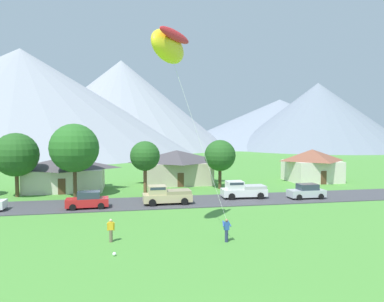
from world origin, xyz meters
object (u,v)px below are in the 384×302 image
at_px(tree_near_left, 16,155).
at_px(parked_car_silver_mid_west, 307,191).
at_px(tree_right_of_center, 74,148).
at_px(tree_far_right, 145,156).
at_px(house_right_center, 177,166).
at_px(soccer_ball, 114,254).
at_px(pickup_truck_sand_west_side, 166,195).
at_px(parked_car_red_mid_east, 88,200).
at_px(kite_flyer_with_kite, 169,47).
at_px(pickup_truck_white_east_side, 243,190).
at_px(house_left_center, 312,165).
at_px(house_leftmost, 66,173).
at_px(watcher_person, 111,230).
at_px(tree_center, 220,156).

xyz_separation_m(tree_near_left, parked_car_silver_mid_west, (33.50, -7.69, -4.19)).
relative_size(tree_right_of_center, tree_far_right, 1.32).
distance_m(house_right_center, tree_right_of_center, 16.43).
bearing_deg(soccer_ball, tree_near_left, 117.66).
bearing_deg(parked_car_silver_mid_west, tree_far_right, 161.97).
relative_size(pickup_truck_sand_west_side, soccer_ball, 21.79).
bearing_deg(tree_far_right, parked_car_silver_mid_west, -18.03).
height_order(parked_car_red_mid_east, kite_flyer_with_kite, kite_flyer_with_kite).
bearing_deg(pickup_truck_white_east_side, kite_flyer_with_kite, -128.25).
relative_size(house_right_center, tree_near_left, 1.37).
relative_size(tree_far_right, pickup_truck_white_east_side, 1.26).
height_order(house_left_center, pickup_truck_white_east_side, house_left_center).
height_order(tree_near_left, parked_car_silver_mid_west, tree_near_left).
height_order(parked_car_red_mid_east, pickup_truck_white_east_side, pickup_truck_white_east_side).
xyz_separation_m(parked_car_silver_mid_west, soccer_ball, (-21.52, -15.17, -0.75)).
distance_m(house_leftmost, tree_near_left, 6.89).
xyz_separation_m(tree_far_right, pickup_truck_sand_west_side, (1.86, -6.06, -3.75)).
height_order(tree_near_left, pickup_truck_sand_west_side, tree_near_left).
height_order(kite_flyer_with_kite, soccer_ball, kite_flyer_with_kite).
bearing_deg(house_leftmost, watcher_person, -74.33).
height_order(house_leftmost, house_right_center, house_right_center).
relative_size(pickup_truck_white_east_side, soccer_ball, 22.05).
bearing_deg(house_leftmost, parked_car_silver_mid_west, -22.06).
bearing_deg(tree_right_of_center, house_right_center, 32.32).
distance_m(house_left_center, watcher_person, 39.25).
height_order(house_left_center, house_right_center, house_left_center).
bearing_deg(house_right_center, tree_right_of_center, -147.68).
xyz_separation_m(tree_center, watcher_person, (-13.81, -21.13, -3.66)).
xyz_separation_m(parked_car_red_mid_east, pickup_truck_sand_west_side, (8.07, 0.56, 0.19)).
bearing_deg(house_leftmost, kite_flyer_with_kite, -64.36).
xyz_separation_m(tree_near_left, pickup_truck_sand_west_side, (17.04, -7.78, -4.00)).
relative_size(house_left_center, tree_center, 1.17).
xyz_separation_m(tree_far_right, parked_car_red_mid_east, (-6.21, -6.62, -3.94)).
height_order(tree_far_right, soccer_ball, tree_far_right).
bearing_deg(parked_car_silver_mid_west, house_leftmost, 157.94).
bearing_deg(pickup_truck_sand_west_side, house_right_center, 77.32).
distance_m(house_right_center, kite_flyer_with_kite, 29.15).
bearing_deg(house_leftmost, house_left_center, 2.52).
bearing_deg(watcher_person, tree_right_of_center, 104.56).
xyz_separation_m(house_left_center, parked_car_silver_mid_west, (-8.05, -13.16, -1.73)).
bearing_deg(pickup_truck_white_east_side, pickup_truck_sand_west_side, -169.82).
distance_m(house_leftmost, tree_center, 20.77).
xyz_separation_m(house_right_center, watcher_person, (-8.76, -27.25, -1.71)).
xyz_separation_m(tree_far_right, kite_flyer_with_kite, (0.84, -17.36, 9.32)).
distance_m(tree_far_right, pickup_truck_white_east_side, 12.47).
bearing_deg(tree_center, watcher_person, -123.17).
xyz_separation_m(house_leftmost, parked_car_silver_mid_west, (28.49, -11.55, -1.45)).
bearing_deg(tree_center, pickup_truck_sand_west_side, -133.24).
bearing_deg(house_right_center, kite_flyer_with_kite, -99.51).
height_order(parked_car_red_mid_east, pickup_truck_sand_west_side, pickup_truck_sand_west_side).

